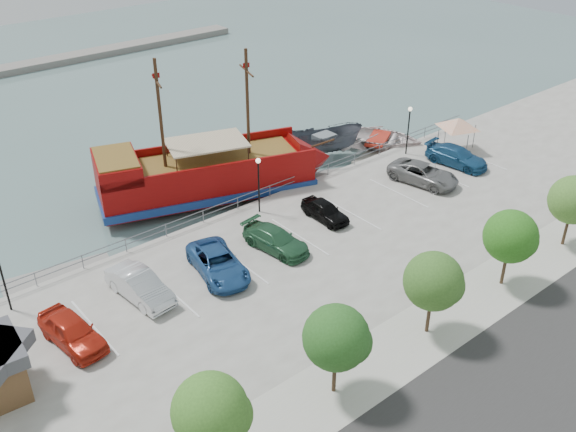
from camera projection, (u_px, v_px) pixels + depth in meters
ground at (318, 261)px, 43.06m from camera, size 160.00×160.00×0.00m
street at (534, 384)px, 31.87m from camera, size 100.00×8.00×0.04m
sidewalk at (438, 324)px, 35.87m from camera, size 100.00×4.00×0.05m
seawall_railing at (249, 199)px, 47.50m from camera, size 50.00×0.06×1.00m
far_shore at (98, 53)px, 85.10m from camera, size 40.00×3.00×0.80m
pirate_ship at (223, 173)px, 50.14m from camera, size 19.50×10.71×12.08m
patrol_boat at (324, 144)px, 56.69m from camera, size 7.31×5.38×2.66m
speedboat at (378, 141)px, 58.55m from camera, size 8.93×9.76×1.65m
dock_west at (58, 276)px, 41.25m from camera, size 7.09×3.11×0.39m
dock_mid at (311, 180)px, 53.20m from camera, size 6.71×3.85×0.37m
dock_east at (380, 153)px, 57.78m from camera, size 7.34×3.82×0.40m
canopy_tent at (459, 118)px, 54.92m from camera, size 5.37×5.37×3.42m
lamp_post_left at (0, 268)px, 35.51m from camera, size 0.36×0.36×4.28m
lamp_post_mid at (259, 176)px, 45.43m from camera, size 0.36×0.36×4.28m
lamp_post_right at (409, 122)px, 54.24m from camera, size 0.36×0.36×4.28m
tree_b at (214, 412)px, 26.00m from camera, size 3.30×3.20×5.00m
tree_c at (339, 339)px, 29.85m from camera, size 3.30×3.20×5.00m
tree_d at (436, 282)px, 33.71m from camera, size 3.30×3.20×5.00m
tree_e at (513, 237)px, 37.57m from camera, size 3.30×3.20×5.00m
tree_f at (575, 201)px, 41.42m from camera, size 3.30×3.20×5.00m
parked_car_a at (72, 331)px, 34.08m from camera, size 2.52×5.01×1.64m
parked_car_b at (140, 286)px, 37.58m from camera, size 2.29×5.19×1.66m
parked_car_c at (218, 263)px, 39.72m from camera, size 3.66×5.99×1.55m
parked_car_d at (276, 240)px, 42.19m from camera, size 2.75×5.23×1.45m
parked_car_e at (325, 211)px, 45.64m from camera, size 1.72×4.07×1.37m
parked_car_g at (423, 174)px, 50.55m from camera, size 3.65×6.03×1.56m
parked_car_h at (457, 156)px, 53.40m from camera, size 2.86×5.60×1.56m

